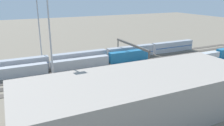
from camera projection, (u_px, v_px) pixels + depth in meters
name	position (u px, v px, depth m)	size (l,w,h in m)	color
ground_plane	(125.00, 66.00, 92.31)	(400.00, 400.00, 0.00)	#756B5B
track_bed_0	(115.00, 59.00, 100.91)	(140.00, 2.80, 0.12)	#4C443D
track_bed_1	(120.00, 62.00, 96.60)	(140.00, 2.80, 0.12)	#4C443D
track_bed_2	(125.00, 65.00, 92.29)	(140.00, 2.80, 0.12)	#3D3833
track_bed_3	(132.00, 69.00, 87.98)	(140.00, 2.80, 0.12)	#3D3833
track_bed_4	(138.00, 73.00, 83.68)	(140.00, 2.80, 0.12)	#4C443D
train_on_track_4	(193.00, 59.00, 93.98)	(66.40, 3.06, 4.40)	#1E6B9E
train_on_track_1	(77.00, 63.00, 88.17)	(66.40, 3.00, 4.40)	#1E6B9E
train_on_track_0	(107.00, 55.00, 98.56)	(95.60, 3.06, 5.00)	#A8AAB2
light_mast_0	(38.00, 21.00, 86.34)	(2.80, 0.70, 28.78)	#9EA0A5
light_mast_1	(49.00, 28.00, 63.13)	(2.80, 0.70, 30.13)	#9EA0A5
signal_gantry	(132.00, 47.00, 91.27)	(0.70, 25.00, 8.80)	#4C4742
maintenance_shed	(140.00, 96.00, 52.97)	(56.57, 20.76, 10.31)	#9E9389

